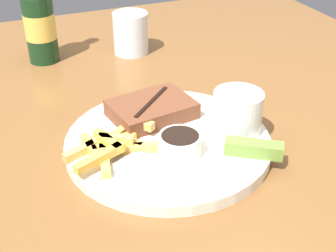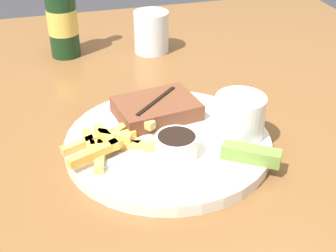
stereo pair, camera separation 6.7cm
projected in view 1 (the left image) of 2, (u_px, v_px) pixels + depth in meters
The scene contains 10 objects.
dining_table at pixel (168, 187), 0.73m from camera, with size 1.22×1.33×0.76m.
dinner_plate at pixel (168, 143), 0.68m from camera, with size 0.30×0.30×0.02m.
steak_portion at pixel (153, 109), 0.72m from camera, with size 0.13×0.11×0.03m.
fries_pile at pixel (112, 145), 0.65m from camera, with size 0.14×0.12×0.02m.
coleslaw_cup at pixel (238, 110), 0.68m from camera, with size 0.07×0.07×0.06m.
dipping_sauce_cup at pixel (182, 143), 0.64m from camera, with size 0.06×0.06×0.03m.
pickle_spear at pixel (254, 148), 0.64m from camera, with size 0.08×0.06×0.02m.
fork_utensil at pixel (128, 160), 0.63m from camera, with size 0.13×0.07×0.00m.
beer_bottle at pixel (40, 24), 0.92m from camera, with size 0.06×0.06×0.21m.
drinking_glass at pixel (131, 33), 0.97m from camera, with size 0.07×0.07×0.09m.
Camera 1 is at (-0.22, -0.52, 1.15)m, focal length 50.00 mm.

